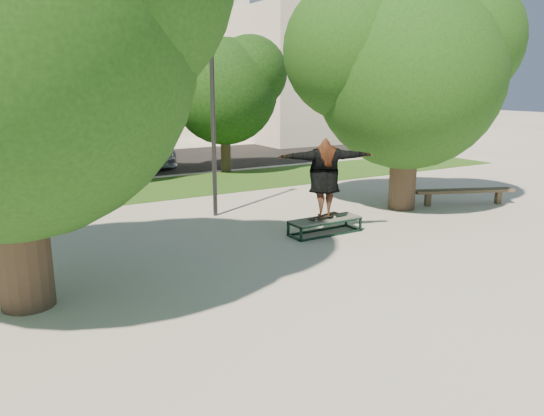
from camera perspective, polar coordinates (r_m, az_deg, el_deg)
ground at (r=10.01m, az=0.85°, el=-7.47°), size 120.00×120.00×0.00m
grass_strip at (r=18.77m, az=-11.89°, el=2.11°), size 30.00×4.00×0.02m
asphalt_strip at (r=24.72m, az=-19.08°, el=4.28°), size 40.00×8.00×0.01m
tree_right at (r=15.49m, az=14.10°, el=14.90°), size 6.24×5.33×6.51m
bg_tree_mid at (r=20.41m, az=-20.58°, el=13.76°), size 5.76×4.92×6.24m
bg_tree_right at (r=21.66m, az=-5.38°, el=13.04°), size 5.04×4.31×5.43m
lamppost at (r=14.26m, az=-6.41°, el=11.59°), size 0.25×0.15×6.11m
side_building at (r=37.73m, az=6.77°, el=13.83°), size 15.00×10.00×8.00m
grind_box at (r=12.85m, az=5.71°, el=-1.94°), size 1.80×0.60×0.38m
skater_rig at (r=12.57m, az=5.66°, el=3.30°), size 2.36×1.45×1.94m
bench at (r=16.80m, az=19.94°, el=1.64°), size 2.98×1.56×0.47m
car_grey at (r=22.99m, az=-23.25°, el=4.91°), size 2.83×4.89×1.28m
car_silver_b at (r=24.56m, az=-14.11°, el=6.27°), size 2.10×5.08×1.47m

